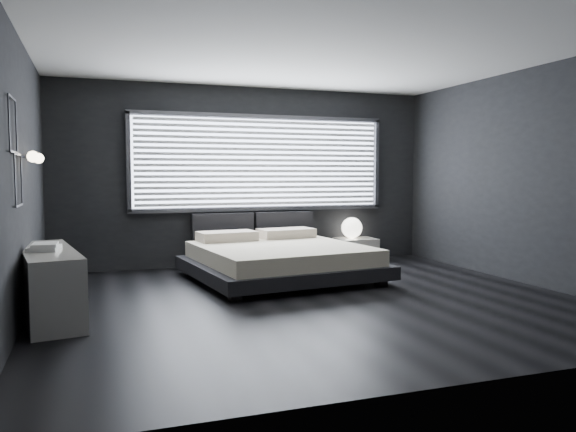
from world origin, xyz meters
name	(u,v)px	position (x,y,z in m)	size (l,w,h in m)	color
room	(313,177)	(0.00, 0.00, 1.40)	(6.04, 6.00, 2.80)	black
window	(262,163)	(0.20, 2.70, 1.61)	(4.14, 0.09, 1.52)	white
headboard	(254,229)	(0.05, 2.64, 0.57)	(1.96, 0.16, 0.52)	black
sconce_near	(33,157)	(-2.88, 0.05, 1.60)	(0.18, 0.11, 0.11)	silver
sconce_far	(38,158)	(-2.88, 0.65, 1.60)	(0.18, 0.11, 0.11)	silver
wall_art_upper	(13,125)	(-2.98, -0.55, 1.85)	(0.01, 0.48, 0.48)	#47474C
wall_art_lower	(18,180)	(-2.98, -0.30, 1.38)	(0.01, 0.48, 0.48)	#47474C
bed	(280,259)	(0.05, 1.34, 0.28)	(2.58, 2.49, 0.60)	black
nightstand	(355,249)	(1.76, 2.50, 0.19)	(0.64, 0.53, 0.37)	beige
orb_lamp	(352,228)	(1.71, 2.54, 0.54)	(0.34, 0.34, 0.34)	white
dresser	(49,283)	(-2.78, 0.13, 0.34)	(0.76, 1.77, 0.69)	beige
book_stack	(45,247)	(-2.80, 0.06, 0.72)	(0.31, 0.38, 0.07)	white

